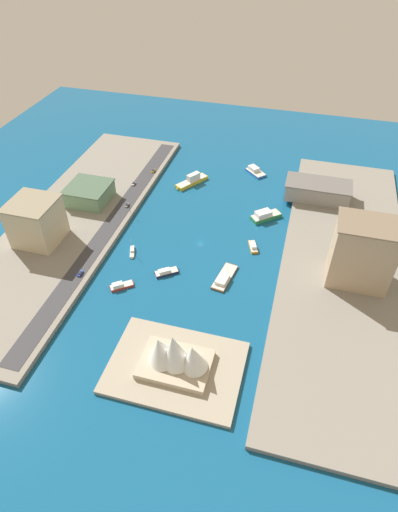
{
  "coord_description": "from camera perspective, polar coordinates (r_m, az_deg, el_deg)",
  "views": [
    {
      "loc": [
        -53.75,
        198.4,
        168.99
      ],
      "look_at": [
        -4.18,
        18.42,
        5.21
      ],
      "focal_mm": 29.92,
      "sensor_mm": 36.0,
      "label": 1
    }
  ],
  "objects": [
    {
      "name": "sailboat_small_white",
      "position": [
        261.03,
        -8.92,
        0.61
      ],
      "size": [
        5.85,
        11.17,
        10.79
      ],
      "color": "white",
      "rests_on": "ground_plane"
    },
    {
      "name": "van_white",
      "position": [
        319.0,
        -8.73,
        9.54
      ],
      "size": [
        2.05,
        4.27,
        1.45
      ],
      "color": "black",
      "rests_on": "road_strip"
    },
    {
      "name": "water_taxi_orange",
      "position": [
        263.25,
        7.25,
        1.26
      ],
      "size": [
        7.82,
        12.73,
        3.22
      ],
      "color": "orange",
      "rests_on": "ground_plane"
    },
    {
      "name": "traffic_light_waterfront",
      "position": [
        288.1,
        -9.26,
        6.49
      ],
      "size": [
        0.36,
        0.36,
        6.5
      ],
      "color": "black",
      "rests_on": "quay_east"
    },
    {
      "name": "ferry_green_doubledeck",
      "position": [
        288.16,
        8.85,
        5.38
      ],
      "size": [
        20.44,
        19.18,
        6.05
      ],
      "color": "#2D8C4C",
      "rests_on": "ground_plane"
    },
    {
      "name": "ground_plane",
      "position": [
        266.1,
        0.18,
        1.84
      ],
      "size": [
        440.0,
        440.0,
        0.0
      ],
      "primitive_type": "plane",
      "color": "#145684"
    },
    {
      "name": "quay_east",
      "position": [
        294.92,
        -16.21,
        4.79
      ],
      "size": [
        70.0,
        240.0,
        2.79
      ],
      "primitive_type": "cube",
      "color": "gray",
      "rests_on": "ground_plane"
    },
    {
      "name": "patrol_launch_navy",
      "position": [
        244.97,
        -4.41,
        -2.13
      ],
      "size": [
        13.84,
        11.98,
        3.19
      ],
      "color": "#1E284C",
      "rests_on": "ground_plane"
    },
    {
      "name": "barge_flat_brown",
      "position": [
        241.18,
        3.36,
        -2.92
      ],
      "size": [
        11.32,
        24.21,
        3.3
      ],
      "color": "brown",
      "rests_on": "ground_plane"
    },
    {
      "name": "peninsula_point",
      "position": [
        203.15,
        -3.15,
        -14.62
      ],
      "size": [
        61.25,
        44.03,
        2.0
      ],
      "primitive_type": "cube",
      "color": "#A89E89",
      "rests_on": "ground_plane"
    },
    {
      "name": "ferry_yellow_fast",
      "position": [
        321.81,
        -0.95,
        10.07
      ],
      "size": [
        20.24,
        26.29,
        7.31
      ],
      "color": "yellow",
      "rests_on": "ground_plane"
    },
    {
      "name": "opera_landmark",
      "position": [
        195.33,
        -3.27,
        -13.04
      ],
      "size": [
        32.36,
        22.87,
        21.37
      ],
      "color": "#BCAD93",
      "rests_on": "peninsula_point"
    },
    {
      "name": "hatchback_blue",
      "position": [
        248.91,
        -15.62,
        -2.23
      ],
      "size": [
        2.14,
        4.56,
        1.6
      ],
      "color": "black",
      "rests_on": "road_strip"
    },
    {
      "name": "sedan_silver",
      "position": [
        296.49,
        -9.61,
        6.75
      ],
      "size": [
        2.03,
        4.53,
        1.57
      ],
      "color": "black",
      "rests_on": "road_strip"
    },
    {
      "name": "tugboat_red",
      "position": [
        240.19,
        -10.42,
        -3.91
      ],
      "size": [
        12.92,
        11.37,
        3.4
      ],
      "color": "red",
      "rests_on": "ground_plane"
    },
    {
      "name": "terminal_long_green",
      "position": [
        305.08,
        -14.48,
        8.15
      ],
      "size": [
        28.04,
        27.95,
        11.66
      ],
      "color": "slate",
      "rests_on": "quay_east"
    },
    {
      "name": "taxi_yellow_cab",
      "position": [
        333.15,
        -6.13,
        11.27
      ],
      "size": [
        2.05,
        4.47,
        1.59
      ],
      "color": "black",
      "rests_on": "road_strip"
    },
    {
      "name": "apartment_midrise_tan",
      "position": [
        240.73,
        21.02,
        0.39
      ],
      "size": [
        32.7,
        23.12,
        38.41
      ],
      "color": "tan",
      "rests_on": "quay_west"
    },
    {
      "name": "carpark_squat_concrete",
      "position": [
        309.36,
        15.58,
        8.46
      ],
      "size": [
        44.59,
        21.4,
        11.95
      ],
      "color": "gray",
      "rests_on": "quay_west"
    },
    {
      "name": "park_tree_cluster",
      "position": [
        264.25,
        21.05,
        0.85
      ],
      "size": [
        15.28,
        24.41,
        10.52
      ],
      "color": "brown",
      "rests_on": "quay_west"
    },
    {
      "name": "quay_west",
      "position": [
        261.71,
        18.67,
        -1.2
      ],
      "size": [
        70.0,
        240.0,
        2.79
      ],
      "primitive_type": "cube",
      "color": "gray",
      "rests_on": "ground_plane"
    },
    {
      "name": "catamaran_blue",
      "position": [
        337.96,
        7.51,
        11.2
      ],
      "size": [
        17.73,
        17.37,
        4.3
      ],
      "color": "blue",
      "rests_on": "ground_plane"
    },
    {
      "name": "road_strip",
      "position": [
        282.49,
        -11.59,
        4.29
      ],
      "size": [
        10.87,
        228.0,
        0.15
      ],
      "primitive_type": "cube",
      "color": "#38383D",
      "rests_on": "quay_east"
    },
    {
      "name": "office_block_beige",
      "position": [
        273.82,
        -20.94,
        4.35
      ],
      "size": [
        26.72,
        27.16,
        27.22
      ],
      "color": "#C6B793",
      "rests_on": "quay_east"
    }
  ]
}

